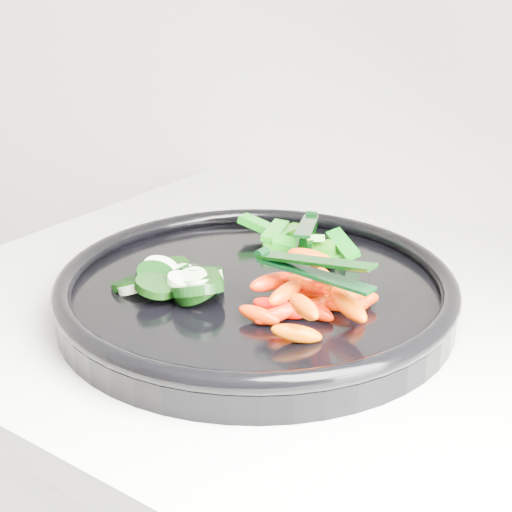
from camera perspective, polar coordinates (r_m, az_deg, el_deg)
The scene contains 6 objects.
veggie_tray at distance 0.67m, azimuth 0.00°, elevation -2.73°, with size 0.49×0.49×0.04m.
cucumber_pile at distance 0.67m, azimuth -6.28°, elevation -1.78°, with size 0.13×0.11×0.04m.
carrot_pile at distance 0.61m, azimuth 4.50°, elevation -3.24°, with size 0.12×0.13×0.05m.
pepper_pile at distance 0.75m, azimuth 3.38°, elevation 1.03°, with size 0.15×0.09×0.04m.
tong_carrot at distance 0.59m, azimuth 4.38°, elevation -0.83°, with size 0.11×0.02×0.02m.
tong_pepper at distance 0.74m, azimuth 4.12°, elevation 2.10°, with size 0.06×0.11×0.02m.
Camera 1 is at (-0.32, 1.15, 1.24)m, focal length 50.00 mm.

